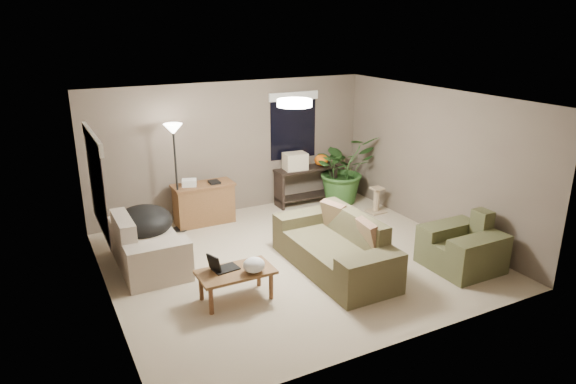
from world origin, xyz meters
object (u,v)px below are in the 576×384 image
coffee_table (236,275)px  cat_scratching_post (376,202)px  houseplant (343,176)px  main_sofa (336,250)px  loveseat (147,248)px  desk (204,203)px  console_table (306,183)px  armchair (462,249)px  papasan_chair (144,227)px  floor_lamp (174,142)px

coffee_table → cat_scratching_post: size_ratio=2.00×
houseplant → coffee_table: bearing=-142.1°
main_sofa → loveseat: (-2.49, 1.38, 0.00)m
houseplant → cat_scratching_post: houseplant is taller
desk → console_table: 2.19m
main_sofa → console_table: 2.95m
houseplant → cat_scratching_post: 0.93m
armchair → desk: size_ratio=0.91×
main_sofa → armchair: (1.71, -0.83, 0.00)m
papasan_chair → houseplant: bearing=9.2°
papasan_chair → floor_lamp: bearing=43.7°
main_sofa → houseplant: houseplant is taller
coffee_table → cat_scratching_post: bearing=26.5°
coffee_table → houseplant: bearing=37.9°
coffee_table → houseplant: 4.32m
loveseat → floor_lamp: bearing=54.7°
main_sofa → houseplant: size_ratio=1.57×
armchair → floor_lamp: size_ratio=0.52×
console_table → floor_lamp: size_ratio=0.68×
papasan_chair → houseplant: (4.16, 0.67, 0.08)m
coffee_table → houseplant: houseplant is taller
main_sofa → armchair: size_ratio=2.20×
armchair → desk: bearing=129.2°
papasan_chair → floor_lamp: size_ratio=0.59×
armchair → coffee_table: size_ratio=1.00×
loveseat → papasan_chair: (0.07, 0.45, 0.17)m
armchair → console_table: armchair is taller
desk → cat_scratching_post: bearing=-17.7°
cat_scratching_post → coffee_table: bearing=-153.5°
loveseat → papasan_chair: loveseat is taller
console_table → floor_lamp: 2.93m
main_sofa → loveseat: 2.84m
papasan_chair → floor_lamp: floor_lamp is taller
loveseat → armchair: same height
desk → armchair: bearing=-50.8°
coffee_table → main_sofa: bearing=5.2°
loveseat → console_table: (3.52, 1.38, 0.14)m
houseplant → papasan_chair: bearing=-170.8°
papasan_chair → houseplant: size_ratio=0.80×
cat_scratching_post → desk: bearing=162.3°
papasan_chair → floor_lamp: 1.55m
coffee_table → console_table: console_table is taller
main_sofa → coffee_table: main_sofa is taller
desk → papasan_chair: (-1.26, -0.84, 0.09)m
houseplant → cat_scratching_post: (0.24, -0.83, -0.33)m
coffee_table → papasan_chair: papasan_chair is taller
loveseat → armchair: (4.20, -2.21, 0.00)m
console_table → armchair: bearing=-79.3°
loveseat → desk: size_ratio=1.45×
papasan_chair → houseplant: 4.22m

